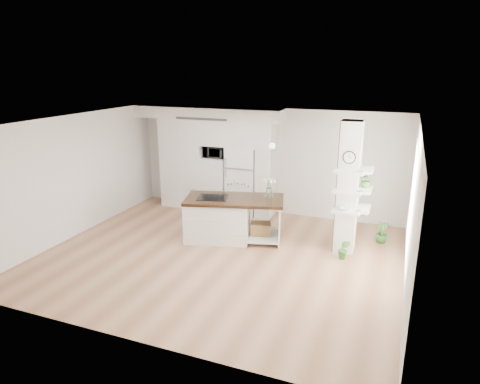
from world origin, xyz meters
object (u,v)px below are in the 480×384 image
object	(u,v)px
kitchen_island	(223,218)
floor_plant_a	(344,249)
refrigerator	(243,180)
bookshelf	(191,198)

from	to	relation	value
kitchen_island	floor_plant_a	size ratio (longest dim) A/B	5.42
kitchen_island	refrigerator	bearing A→B (deg)	82.16
refrigerator	floor_plant_a	world-z (taller)	refrigerator
refrigerator	bookshelf	xyz separation A→B (m)	(-1.42, -0.19, -0.60)
kitchen_island	bookshelf	distance (m)	2.35
refrigerator	floor_plant_a	bearing A→B (deg)	-33.93
bookshelf	floor_plant_a	bearing A→B (deg)	-8.84
bookshelf	floor_plant_a	world-z (taller)	bookshelf
refrigerator	kitchen_island	bearing A→B (deg)	-82.66
kitchen_island	floor_plant_a	world-z (taller)	kitchen_island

